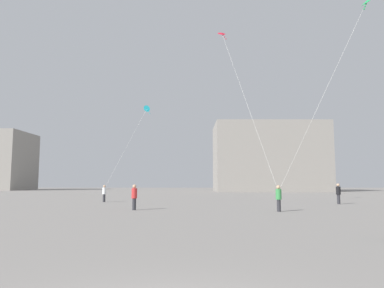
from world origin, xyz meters
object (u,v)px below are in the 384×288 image
person_in_green (279,197)px  kite_cyan_diamond (146,110)px  kite_crimson_diamond (223,38)px  building_centre_hall (269,158)px  person_in_black (338,193)px  kite_emerald_diamond (365,5)px  person_in_white (104,193)px  person_in_red (134,196)px

person_in_green → kite_cyan_diamond: kite_cyan_diamond is taller
kite_crimson_diamond → building_centre_hall: bearing=75.0°
person_in_black → kite_crimson_diamond: bearing=124.4°
kite_cyan_diamond → kite_emerald_diamond: bearing=-47.3°
kite_crimson_diamond → building_centre_hall: size_ratio=0.57×
person_in_white → building_centre_hall: bearing=159.7°
kite_cyan_diamond → person_in_white: bearing=-130.6°
person_in_red → person_in_white: person_in_red is taller
person_in_black → kite_cyan_diamond: 21.95m
kite_emerald_diamond → person_in_white: bearing=145.3°
kite_cyan_diamond → kite_crimson_diamond: kite_crimson_diamond is taller
building_centre_hall → person_in_white: bearing=-118.0°
kite_cyan_diamond → building_centre_hall: (22.54, 44.78, -2.29)m
person_in_red → kite_emerald_diamond: 19.80m
person_in_black → kite_emerald_diamond: (-1.92, -10.82, 12.19)m
person_in_black → kite_emerald_diamond: kite_emerald_diamond is taller
person_in_white → kite_emerald_diamond: bearing=63.0°
person_in_black → person_in_green: 11.40m
person_in_black → person_in_white: person_in_black is taller
person_in_black → building_centre_hall: building_centre_hall is taller
kite_crimson_diamond → kite_emerald_diamond: bearing=-48.6°
kite_crimson_diamond → building_centre_hall: (14.28, 53.30, -7.25)m
person_in_red → kite_emerald_diamond: bearing=61.5°
person_in_red → kite_crimson_diamond: kite_crimson_diamond is taller
person_in_black → person_in_red: (-17.14, -7.54, -0.03)m
person_in_black → kite_cyan_diamond: bearing=96.1°
person_in_red → building_centre_hall: 63.55m
kite_cyan_diamond → kite_emerald_diamond: (16.67, -18.05, 3.03)m
person_in_green → building_centre_hall: bearing=-97.8°
person_in_white → kite_cyan_diamond: bearing=147.1°
kite_cyan_diamond → building_centre_hall: building_centre_hall is taller
person_in_black → kite_cyan_diamond: size_ratio=0.20×
person_in_black → building_centre_hall: (3.95, 52.02, 6.87)m
person_in_black → person_in_white: (-22.08, 3.15, -0.08)m
kite_emerald_diamond → kite_crimson_diamond: 12.87m
person_in_green → building_centre_hall: (11.26, 60.77, 6.93)m
person_in_green → building_centre_hall: building_centre_hall is taller
person_in_red → person_in_black: bearing=97.4°
person_in_red → building_centre_hall: (21.09, 59.55, 6.91)m
person_in_white → kite_emerald_diamond: (20.16, -13.97, 12.27)m
person_in_green → building_centre_hall: 62.19m
person_in_black → kite_emerald_diamond: bearing=-162.7°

